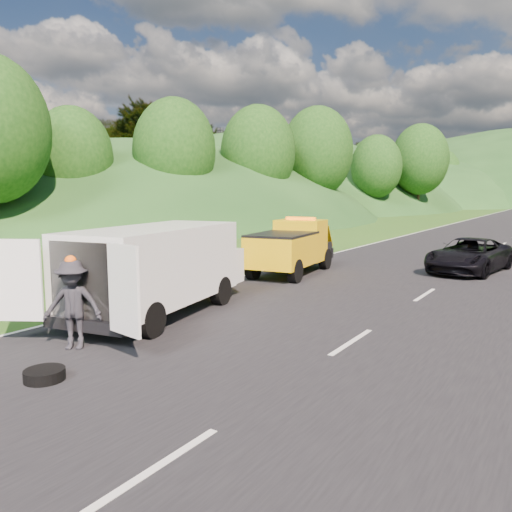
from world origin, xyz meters
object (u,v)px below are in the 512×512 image
Objects in this scene: spare_tire at (45,381)px; woman at (226,286)px; passing_suv at (468,272)px; suitcase at (140,281)px; worker at (75,349)px; child at (219,304)px; tow_truck at (292,247)px; white_van at (160,266)px.

woman is at bearing 106.41° from spare_tire.
suitcase is at bearing -122.39° from passing_suv.
worker is at bearing -100.58° from passing_suv.
spare_tire is (1.11, -6.45, 0.00)m from child.
tow_truck is 12.52m from spare_tire.
worker is at bearing -60.09° from child.
child is at bearing -89.91° from tow_truck.
white_van is at bearing -106.94° from passing_suv.
passing_suv reaches higher than spare_tire.
passing_suv is at bearing 28.66° from tow_truck.
child is 0.21× the size of passing_suv.
passing_suv is (5.03, 10.23, 0.00)m from child.
tow_truck is 6.04m from child.
worker is 1.80m from spare_tire.
white_van is at bearing -95.56° from tow_truck.
white_van is 4.55× the size of woman.
worker is (0.53, -3.12, -1.35)m from white_van.
worker is 2.69× the size of spare_tire.
white_van is 3.77× the size of worker.
suitcase is 0.13× the size of passing_suv.
tow_truck is at bearing 98.96° from spare_tire.
suitcase is (-1.95, -2.16, 0.32)m from woman.
passing_suv is at bearing 50.02° from suitcase.
passing_suv is (6.50, 7.91, 0.00)m from woman.
white_van is at bearing -75.33° from child.
tow_truck reaches higher than passing_suv.
white_van is 3.44m from worker.
child is (0.83, -5.88, -1.10)m from tow_truck.
woman is 2.93m from suitcase.
suitcase is at bearing -153.03° from child.
child is 1.64× the size of suitcase.
passing_suv reaches higher than suitcase.
woman is 1.47× the size of child.
suitcase is at bearing 111.69° from woman.
white_van is (0.33, -7.77, 0.26)m from tow_truck.
suitcase is 8.02m from spare_tire.
spare_tire is at bearing -87.14° from worker.
white_van reaches higher than child.
tow_truck is at bearing -135.79° from passing_suv.
tow_truck is at bearing 127.70° from child.
child is 0.56× the size of worker.
suitcase is at bearing 133.82° from white_van.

